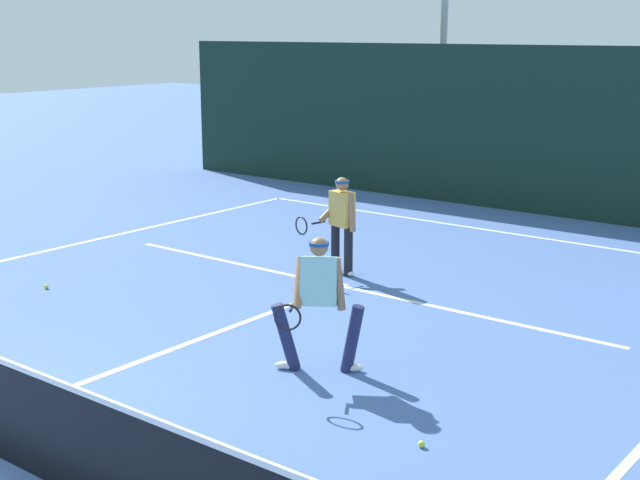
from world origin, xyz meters
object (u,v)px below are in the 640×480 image
(player_far, at_px, (341,222))
(tennis_ball_extra, at_px, (46,287))
(player_near, at_px, (318,299))
(tennis_ball, at_px, (422,444))

(player_far, height_order, tennis_ball_extra, player_far)
(tennis_ball_extra, bearing_deg, player_near, -0.62)
(tennis_ball_extra, bearing_deg, player_far, 48.73)
(player_near, bearing_deg, player_far, -89.41)
(player_far, relative_size, tennis_ball, 23.30)
(player_far, distance_m, tennis_ball, 6.04)
(tennis_ball, height_order, tennis_ball_extra, same)
(tennis_ball, relative_size, tennis_ball_extra, 1.00)
(player_near, relative_size, tennis_ball_extra, 23.48)
(player_near, bearing_deg, tennis_ball_extra, -33.08)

